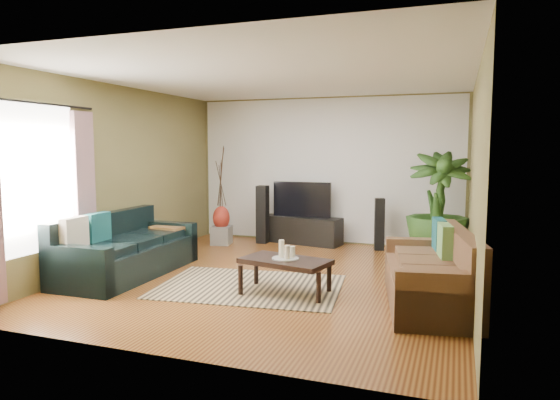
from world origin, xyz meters
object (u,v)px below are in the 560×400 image
at_px(tv_stand, 302,230).
at_px(television, 302,199).
at_px(sofa_right, 429,268).
at_px(speaker_left, 263,214).
at_px(potted_plant, 438,206).
at_px(pedestal, 221,235).
at_px(sofa_left, 128,245).
at_px(vase, 221,218).
at_px(side_table, 173,243).
at_px(coffee_table, 285,276).
at_px(speaker_right, 379,224).

xyz_separation_m(tv_stand, television, (-0.00, 0.00, 0.57)).
distance_m(sofa_right, speaker_left, 4.20).
xyz_separation_m(sofa_right, tv_stand, (-2.43, 3.02, -0.18)).
distance_m(tv_stand, potted_plant, 2.58).
distance_m(sofa_right, pedestal, 4.49).
relative_size(sofa_left, pedestal, 6.64).
bearing_deg(vase, tv_stand, 24.36).
relative_size(tv_stand, potted_plant, 0.87).
relative_size(sofa_left, potted_plant, 1.31).
distance_m(pedestal, side_table, 1.44).
bearing_deg(speaker_left, pedestal, -149.66).
bearing_deg(coffee_table, television, 116.09).
xyz_separation_m(sofa_left, speaker_right, (3.05, 2.90, 0.03)).
relative_size(tv_stand, television, 1.36).
xyz_separation_m(potted_plant, vase, (-3.78, 0.04, -0.37)).
height_order(sofa_left, speaker_left, speaker_left).
distance_m(potted_plant, pedestal, 3.84).
distance_m(pedestal, vase, 0.32).
height_order(tv_stand, speaker_right, speaker_right).
height_order(speaker_right, pedestal, speaker_right).
bearing_deg(tv_stand, side_table, -116.38).
distance_m(sofa_right, vase, 4.48).
xyz_separation_m(tv_stand, vase, (-1.36, -0.61, 0.24)).
bearing_deg(potted_plant, vase, 179.37).
bearing_deg(sofa_left, side_table, -6.48).
bearing_deg(television, side_table, -126.42).
height_order(tv_stand, speaker_left, speaker_left).
distance_m(speaker_left, speaker_right, 2.15).
distance_m(sofa_right, coffee_table, 1.68).
xyz_separation_m(tv_stand, side_table, (-1.50, -2.04, 0.03)).
distance_m(vase, side_table, 1.45).
relative_size(coffee_table, tv_stand, 0.70).
xyz_separation_m(speaker_left, speaker_right, (2.15, 0.09, -0.09)).
distance_m(speaker_right, pedestal, 2.86).
height_order(sofa_left, speaker_right, speaker_right).
bearing_deg(potted_plant, speaker_right, 151.64).
bearing_deg(speaker_left, coffee_table, -64.29).
xyz_separation_m(potted_plant, pedestal, (-3.78, 0.04, -0.69)).
relative_size(speaker_left, vase, 2.48).
bearing_deg(tv_stand, pedestal, -145.59).
height_order(speaker_left, speaker_right, speaker_left).
bearing_deg(side_table, coffee_table, -26.28).
bearing_deg(speaker_right, pedestal, 175.48).
xyz_separation_m(sofa_left, television, (1.60, 3.03, 0.40)).
distance_m(coffee_table, speaker_left, 3.30).
height_order(sofa_right, potted_plant, potted_plant).
bearing_deg(potted_plant, pedestal, 179.37).
xyz_separation_m(tv_stand, potted_plant, (2.42, -0.66, 0.61)).
relative_size(coffee_table, television, 0.96).
relative_size(speaker_right, vase, 2.08).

